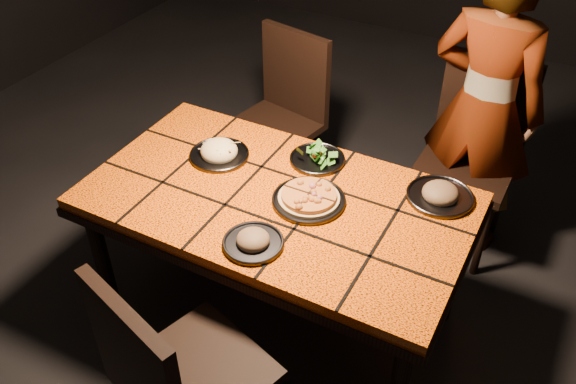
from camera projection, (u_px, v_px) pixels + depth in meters
The scene contains 11 objects.
room_shell at pixel (274, 26), 2.08m from camera, with size 6.04×7.04×3.08m.
dining_table at pixel (277, 210), 2.60m from camera, with size 1.62×0.92×0.75m.
chair_near at pixel (172, 375), 2.06m from camera, with size 0.58×0.58×1.02m.
chair_far_left at pixel (283, 108), 3.46m from camera, with size 0.53×0.53×1.00m.
chair_far_right at pixel (473, 144), 3.14m from camera, with size 0.47×0.47×1.03m.
diner at pixel (484, 108), 3.00m from camera, with size 0.59×0.39×1.62m, color brown.
plate_pizza at pixel (309, 198), 2.51m from camera, with size 0.31×0.31×0.04m.
plate_pasta at pixel (219, 152), 2.76m from camera, with size 0.27×0.27×0.09m.
plate_salad at pixel (317, 156), 2.74m from camera, with size 0.25×0.25×0.07m.
plate_mushroom_a at pixel (253, 241), 2.31m from camera, with size 0.24×0.24×0.08m.
plate_mushroom_b at pixel (440, 194), 2.53m from camera, with size 0.28×0.28×0.09m.
Camera 1 is at (0.98, -1.73, 2.35)m, focal length 38.00 mm.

